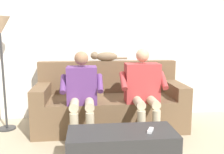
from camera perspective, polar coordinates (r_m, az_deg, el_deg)
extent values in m
plane|color=tan|center=(3.04, 0.91, -16.06)|extent=(8.00, 8.00, 0.00)
cube|color=silver|center=(3.98, -1.27, 9.66)|extent=(4.41, 0.06, 2.64)
cube|color=brown|center=(3.51, -0.30, -8.53)|extent=(1.70, 0.66, 0.45)
cube|color=brown|center=(3.84, -0.93, -3.20)|extent=(2.09, 0.16, 0.93)
cube|color=brown|center=(3.70, 14.56, -6.37)|extent=(0.19, 0.66, 0.64)
cube|color=brown|center=(3.52, -15.96, -7.25)|extent=(0.19, 0.66, 0.64)
cube|color=#2D2D2D|center=(2.54, 2.26, -16.54)|extent=(1.06, 0.46, 0.40)
cube|color=#B23838|center=(3.26, 6.94, -1.33)|extent=(0.44, 0.26, 0.51)
sphere|color=tan|center=(3.21, 7.07, 5.00)|extent=(0.17, 0.17, 0.17)
cylinder|color=#C6B793|center=(3.14, 9.28, -5.56)|extent=(0.11, 0.39, 0.11)
cylinder|color=#C6B793|center=(3.10, 6.05, -5.69)|extent=(0.11, 0.39, 0.11)
cylinder|color=#C6B793|center=(3.05, 10.12, -11.56)|extent=(0.10, 0.10, 0.45)
cylinder|color=#C6B793|center=(3.00, 6.76, -11.80)|extent=(0.10, 0.10, 0.45)
cylinder|color=#B23838|center=(3.24, 11.73, -0.74)|extent=(0.08, 0.27, 0.22)
cylinder|color=#B23838|center=(3.12, 2.66, -0.94)|extent=(0.08, 0.27, 0.22)
cube|color=#5B3370|center=(3.19, -6.98, -1.87)|extent=(0.38, 0.28, 0.48)
sphere|color=#936B4C|center=(3.14, -7.11, 4.33)|extent=(0.18, 0.18, 0.18)
cylinder|color=#C6B793|center=(3.03, -5.25, -6.04)|extent=(0.11, 0.42, 0.11)
cylinder|color=#C6B793|center=(3.03, -8.67, -6.09)|extent=(0.11, 0.42, 0.11)
cylinder|color=#C6B793|center=(2.92, -5.09, -12.41)|extent=(0.10, 0.10, 0.45)
cylinder|color=#C6B793|center=(2.92, -8.70, -12.47)|extent=(0.10, 0.10, 0.45)
cylinder|color=#5B3370|center=(3.11, -2.82, -1.47)|extent=(0.08, 0.27, 0.22)
cylinder|color=#5B3370|center=(3.12, -11.19, -1.62)|extent=(0.08, 0.27, 0.22)
ellipsoid|color=#756047|center=(3.76, -1.23, 4.73)|extent=(0.33, 0.12, 0.14)
sphere|color=#756047|center=(3.74, -4.08, 4.96)|extent=(0.12, 0.12, 0.12)
cone|color=#756047|center=(3.77, -4.01, 5.70)|extent=(0.04, 0.04, 0.03)
cone|color=#756047|center=(3.71, -3.98, 5.64)|extent=(0.04, 0.04, 0.03)
cylinder|color=#756047|center=(3.78, 2.14, 4.35)|extent=(0.18, 0.03, 0.03)
cube|color=white|center=(2.46, 8.87, -12.09)|extent=(0.09, 0.13, 0.03)
cylinder|color=#2D2D2D|center=(3.88, -23.08, -10.85)|extent=(0.24, 0.24, 0.02)
cylinder|color=#333333|center=(3.71, -23.79, -0.65)|extent=(0.03, 0.03, 1.42)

